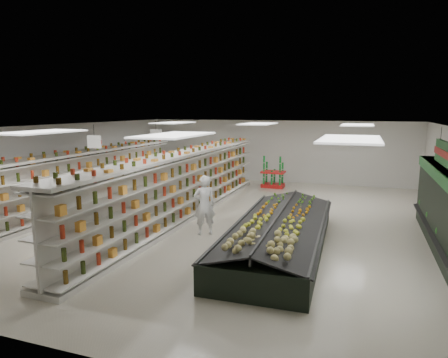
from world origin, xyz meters
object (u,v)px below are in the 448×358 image
at_px(shopper_main, 204,205).
at_px(shopper_background, 175,172).
at_px(gondola_left, 74,185).
at_px(soda_endcap, 273,173).
at_px(gondola_center, 183,188).
at_px(produce_island, 279,232).

height_order(shopper_main, shopper_background, shopper_main).
bearing_deg(gondola_left, soda_endcap, 50.89).
bearing_deg(soda_endcap, gondola_center, -105.46).
xyz_separation_m(gondola_center, soda_endcap, (1.79, 6.47, -0.37)).
height_order(soda_endcap, shopper_main, shopper_main).
relative_size(produce_island, soda_endcap, 4.79).
relative_size(gondola_center, shopper_main, 7.26).
bearing_deg(gondola_left, shopper_main, -9.04).
distance_m(gondola_center, produce_island, 4.39).
xyz_separation_m(soda_endcap, shopper_main, (-0.36, -8.04, 0.23)).
height_order(gondola_center, produce_island, gondola_center).
relative_size(gondola_left, soda_endcap, 8.98).
bearing_deg(shopper_main, soda_endcap, -127.90).
relative_size(soda_endcap, shopper_background, 0.80).
xyz_separation_m(produce_island, soda_endcap, (-2.03, 8.54, 0.23)).
bearing_deg(produce_island, shopper_background, 135.07).
distance_m(shopper_main, shopper_background, 6.80).
distance_m(gondola_center, shopper_main, 2.13).
bearing_deg(shopper_background, gondola_left, 169.41).
bearing_deg(shopper_main, gondola_left, -45.69).
bearing_deg(soda_endcap, produce_island, -76.61).
distance_m(gondola_center, soda_endcap, 6.73).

